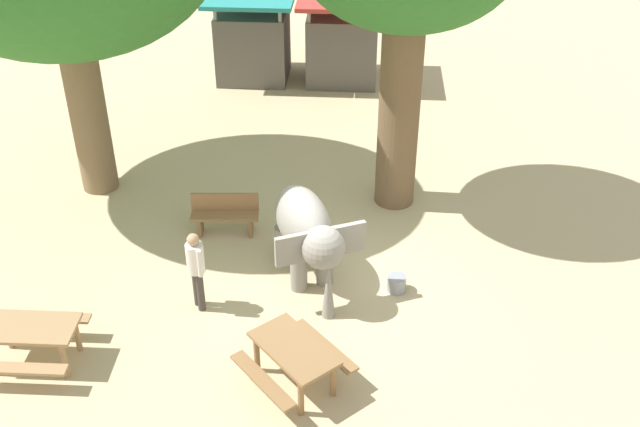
{
  "coord_description": "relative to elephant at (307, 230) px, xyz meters",
  "views": [
    {
      "loc": [
        0.58,
        -11.63,
        9.25
      ],
      "look_at": [
        -0.27,
        1.18,
        0.8
      ],
      "focal_mm": 43.33,
      "sensor_mm": 36.0,
      "label": 1
    }
  ],
  "objects": [
    {
      "name": "person_handler",
      "position": [
        -1.91,
        -0.99,
        -0.16
      ],
      "size": [
        0.33,
        0.44,
        1.62
      ],
      "rotation": [
        0.0,
        0.0,
        0.6
      ],
      "color": "#3F3833",
      "rests_on": "ground_plane"
    },
    {
      "name": "market_stall_red",
      "position": [
        0.25,
        9.56,
        0.03
      ],
      "size": [
        2.5,
        2.5,
        2.52
      ],
      "color": "#59514C",
      "rests_on": "ground_plane"
    },
    {
      "name": "market_stall_teal",
      "position": [
        -2.35,
        9.56,
        0.03
      ],
      "size": [
        2.5,
        2.5,
        2.52
      ],
      "color": "#59514C",
      "rests_on": "ground_plane"
    },
    {
      "name": "feed_bucket",
      "position": [
        1.71,
        -0.27,
        -0.95
      ],
      "size": [
        0.36,
        0.36,
        0.32
      ],
      "primitive_type": "cylinder",
      "color": "gray",
      "rests_on": "ground_plane"
    },
    {
      "name": "picnic_table_far",
      "position": [
        0.01,
        -2.78,
        -0.52
      ],
      "size": [
        2.1,
        2.11,
        0.78
      ],
      "rotation": [
        0.0,
        0.0,
        2.31
      ],
      "color": "olive",
      "rests_on": "ground_plane"
    },
    {
      "name": "wooden_bench",
      "position": [
        -1.83,
        1.44,
        -0.64
      ],
      "size": [
        1.42,
        0.49,
        0.88
      ],
      "rotation": [
        0.0,
        0.0,
        3.21
      ],
      "color": "olive",
      "rests_on": "ground_plane"
    },
    {
      "name": "picnic_table_near",
      "position": [
        -4.35,
        -2.58,
        -0.52
      ],
      "size": [
        1.52,
        1.5,
        0.78
      ],
      "rotation": [
        0.0,
        0.0,
        0.01
      ],
      "color": "#9E7A51",
      "rests_on": "ground_plane"
    },
    {
      "name": "elephant",
      "position": [
        0.0,
        0.0,
        0.0
      ],
      "size": [
        1.99,
        2.48,
        1.74
      ],
      "rotation": [
        0.0,
        0.0,
        5.12
      ],
      "color": "gray",
      "rests_on": "ground_plane"
    },
    {
      "name": "ground_plane",
      "position": [
        0.44,
        -0.13,
        -1.11
      ],
      "size": [
        60.0,
        60.0,
        0.0
      ],
      "primitive_type": "plane",
      "color": "tan"
    }
  ]
}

